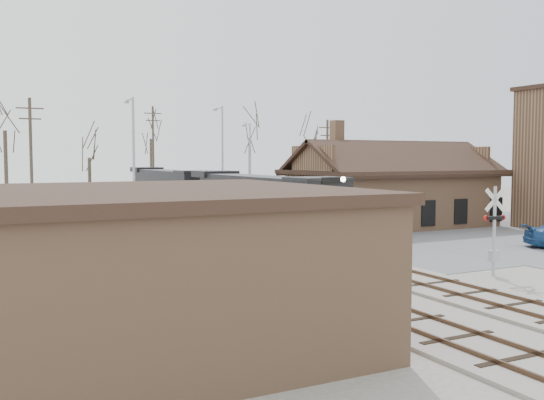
{
  "coord_description": "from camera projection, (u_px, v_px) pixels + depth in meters",
  "views": [
    {
      "loc": [
        -16.65,
        -24.47,
        5.14
      ],
      "look_at": [
        0.33,
        9.0,
        2.52
      ],
      "focal_mm": 40.0,
      "sensor_mm": 36.0,
      "label": 1
    }
  ],
  "objects": [
    {
      "name": "ground",
      "position": [
        349.0,
        263.0,
        29.64
      ],
      "size": [
        140.0,
        140.0,
        0.0
      ],
      "primitive_type": "plane",
      "color": "#A5A095",
      "rests_on": "ground"
    },
    {
      "name": "road",
      "position": [
        349.0,
        263.0,
        29.64
      ],
      "size": [
        60.0,
        9.0,
        0.03
      ],
      "primitive_type": "cube",
      "color": "#5A5A5E",
      "rests_on": "ground"
    },
    {
      "name": "parking_lot",
      "position": [
        536.0,
        233.0,
        41.32
      ],
      "size": [
        22.0,
        26.0,
        0.03
      ],
      "primitive_type": "cube",
      "color": "#5A5A5E",
      "rests_on": "ground"
    },
    {
      "name": "track_main",
      "position": [
        230.0,
        229.0,
        42.98
      ],
      "size": [
        3.4,
        90.0,
        0.24
      ],
      "color": "#A5A095",
      "rests_on": "ground"
    },
    {
      "name": "track_siding",
      "position": [
        168.0,
        233.0,
        40.95
      ],
      "size": [
        3.4,
        90.0,
        0.24
      ],
      "color": "#A5A095",
      "rests_on": "ground"
    },
    {
      "name": "depot",
      "position": [
        392.0,
        194.0,
        45.56
      ],
      "size": [
        15.2,
        9.31,
        7.9
      ],
      "color": "#A17453",
      "rests_on": "ground"
    },
    {
      "name": "commercial_building",
      "position": [
        118.0,
        267.0,
        16.51
      ],
      "size": [
        12.4,
        10.4,
        4.3
      ],
      "color": "#A17453",
      "rests_on": "ground"
    },
    {
      "name": "locomotive_lead",
      "position": [
        265.0,
        205.0,
        37.75
      ],
      "size": [
        2.8,
        18.78,
        4.17
      ],
      "color": "black",
      "rests_on": "ground"
    },
    {
      "name": "locomotive_trailing",
      "position": [
        172.0,
        190.0,
        54.71
      ],
      "size": [
        2.8,
        18.78,
        3.94
      ],
      "color": "black",
      "rests_on": "ground"
    },
    {
      "name": "crossbuck_near",
      "position": [
        494.0,
        234.0,
        26.27
      ],
      "size": [
        1.11,
        0.29,
        3.91
      ],
      "rotation": [
        0.0,
        0.0,
        -0.15
      ],
      "color": "#A5A8AD",
      "rests_on": "ground"
    },
    {
      "name": "crossbuck_far",
      "position": [
        192.0,
        227.0,
        30.31
      ],
      "size": [
        0.97,
        0.42,
        3.54
      ],
      "rotation": [
        0.0,
        0.0,
        3.5
      ],
      "color": "#A5A8AD",
      "rests_on": "ground"
    },
    {
      "name": "streetlight_a",
      "position": [
        133.0,
        158.0,
        40.27
      ],
      "size": [
        0.25,
        2.04,
        9.14
      ],
      "color": "#A5A8AD",
      "rests_on": "ground"
    },
    {
      "name": "streetlight_b",
      "position": [
        222.0,
        155.0,
        53.08
      ],
      "size": [
        0.25,
        2.04,
        9.62
      ],
      "color": "#A5A8AD",
      "rests_on": "ground"
    },
    {
      "name": "streetlight_c",
      "position": [
        249.0,
        159.0,
        65.62
      ],
      "size": [
        0.25,
        2.04,
        8.86
      ],
      "color": "#A5A8AD",
      "rests_on": "ground"
    },
    {
      "name": "utility_pole_a",
      "position": [
        31.0,
        158.0,
        46.54
      ],
      "size": [
        2.0,
        0.24,
        9.72
      ],
      "color": "#382D23",
      "rests_on": "ground"
    },
    {
      "name": "utility_pole_b",
      "position": [
        153.0,
        153.0,
        68.34
      ],
      "size": [
        2.0,
        0.24,
        10.93
      ],
      "color": "#382D23",
      "rests_on": "ground"
    },
    {
      "name": "utility_pole_c",
      "position": [
        327.0,
        162.0,
        62.01
      ],
      "size": [
        2.0,
        0.24,
        9.01
      ],
      "color": "#382D23",
      "rests_on": "ground"
    },
    {
      "name": "tree_a",
      "position": [
        4.0,
        116.0,
        51.24
      ],
      "size": [
        4.97,
        4.97,
        12.18
      ],
      "color": "#382D23",
      "rests_on": "ground"
    },
    {
      "name": "tree_b",
      "position": [
        89.0,
        149.0,
        57.67
      ],
      "size": [
        3.44,
        3.44,
        8.42
      ],
      "color": "#382D23",
      "rests_on": "ground"
    },
    {
      "name": "tree_c",
      "position": [
        151.0,
        129.0,
        75.74
      ],
      "size": [
        5.01,
        5.01,
        12.29
      ],
      "color": "#382D23",
      "rests_on": "ground"
    },
    {
      "name": "tree_d",
      "position": [
        250.0,
        128.0,
        73.25
      ],
      "size": [
        5.04,
        5.04,
        12.35
      ],
      "color": "#382D23",
      "rests_on": "ground"
    },
    {
      "name": "tree_e",
      "position": [
        311.0,
        136.0,
        73.74
      ],
      "size": [
        4.46,
        4.46,
        10.92
      ],
      "color": "#382D23",
      "rests_on": "ground"
    }
  ]
}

